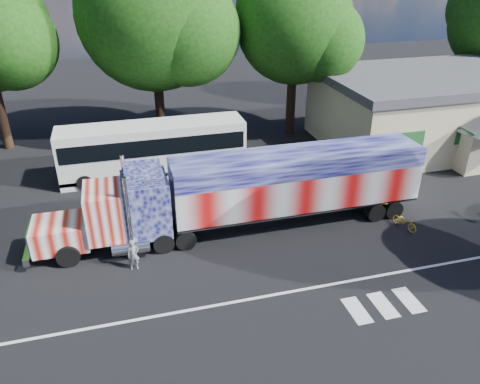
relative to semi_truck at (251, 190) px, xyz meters
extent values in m
plane|color=black|center=(-0.47, -2.52, -2.20)|extent=(100.00, 100.00, 0.00)
cube|color=silver|center=(-0.47, -5.52, -2.19)|extent=(30.00, 0.15, 0.01)
cube|color=silver|center=(2.33, -7.32, -2.19)|extent=(0.70, 1.60, 0.01)
cube|color=silver|center=(3.53, -7.32, -2.19)|extent=(0.70, 1.60, 0.01)
cube|color=silver|center=(4.73, -7.32, -2.19)|extent=(0.70, 1.60, 0.01)
cube|color=black|center=(-6.25, 0.00, -1.52)|extent=(8.73, 0.97, 0.29)
cube|color=#D6847E|center=(-9.35, 0.00, -1.03)|extent=(2.52, 2.13, 1.26)
cube|color=silver|center=(-10.66, 0.00, -1.03)|extent=(0.12, 1.84, 1.12)
cube|color=silver|center=(-10.86, 0.00, -1.66)|extent=(0.29, 2.42, 0.35)
cube|color=#D6847E|center=(-7.22, 0.00, -0.16)|extent=(1.75, 2.42, 2.42)
cube|color=black|center=(-8.04, 0.00, 0.28)|extent=(0.06, 2.04, 0.87)
cube|color=#464985|center=(-5.28, 0.00, -0.06)|extent=(2.13, 2.42, 2.81)
cube|color=#464985|center=(-5.28, 0.00, 1.54)|extent=(1.75, 2.33, 0.48)
cylinder|color=silver|center=(-6.15, 1.28, -0.06)|extent=(0.19, 0.19, 4.27)
cylinder|color=silver|center=(-6.15, -1.28, -0.06)|extent=(0.19, 0.19, 4.27)
cylinder|color=silver|center=(-6.25, 1.26, -1.57)|extent=(1.75, 0.64, 0.64)
cylinder|color=silver|center=(-6.25, -1.26, -1.57)|extent=(1.75, 0.64, 0.64)
cylinder|color=black|center=(-9.06, -1.07, -1.66)|extent=(1.07, 0.34, 1.07)
cylinder|color=black|center=(-9.06, 1.07, -1.66)|extent=(1.07, 0.34, 1.07)
cylinder|color=black|center=(-4.70, -1.02, -1.69)|extent=(1.01, 0.53, 1.01)
cylinder|color=black|center=(-4.70, 1.02, -1.69)|extent=(1.01, 0.53, 1.01)
cylinder|color=black|center=(-3.63, -1.02, -1.69)|extent=(1.01, 0.53, 1.01)
cylinder|color=black|center=(-3.63, 1.02, -1.69)|extent=(1.01, 0.53, 1.01)
cube|color=black|center=(2.48, 0.00, -1.27)|extent=(12.61, 1.07, 0.29)
cube|color=#CF7070|center=(2.48, 0.00, -0.16)|extent=(12.99, 2.52, 1.94)
cube|color=#464791|center=(2.48, 0.00, 1.29)|extent=(12.99, 2.52, 0.97)
cube|color=silver|center=(2.48, 0.00, -1.13)|extent=(12.99, 2.52, 0.12)
cube|color=silver|center=(8.99, 0.00, 0.33)|extent=(0.04, 2.42, 2.81)
cylinder|color=black|center=(6.65, -1.02, -1.69)|extent=(1.01, 0.53, 1.01)
cylinder|color=black|center=(6.65, 1.02, -1.69)|extent=(1.01, 0.53, 1.01)
cylinder|color=black|center=(7.71, -1.02, -1.69)|extent=(1.01, 0.53, 1.01)
cylinder|color=black|center=(7.71, 1.02, -1.69)|extent=(1.01, 0.53, 1.01)
cube|color=silver|center=(-4.16, 7.97, -0.50)|extent=(11.62, 2.52, 3.39)
cube|color=black|center=(-4.16, 7.97, 0.13)|extent=(11.23, 2.58, 1.06)
cube|color=black|center=(-4.16, 7.97, -1.76)|extent=(11.62, 2.52, 0.24)
cube|color=black|center=(-9.97, 7.97, -0.36)|extent=(0.06, 2.23, 1.36)
cylinder|color=black|center=(-8.51, 6.76, -1.71)|extent=(0.97, 0.29, 0.97)
cylinder|color=black|center=(-8.51, 9.18, -1.71)|extent=(0.97, 0.29, 0.97)
cylinder|color=black|center=(-1.25, 6.76, -1.71)|extent=(0.97, 0.29, 0.97)
cylinder|color=black|center=(-1.25, 9.18, -1.71)|extent=(0.97, 0.29, 0.97)
cylinder|color=black|center=(-0.38, 6.76, -1.71)|extent=(0.97, 0.29, 0.97)
cylinder|color=black|center=(-0.38, 9.18, -1.71)|extent=(0.97, 0.29, 0.97)
cube|color=beige|center=(19.53, 8.48, 0.10)|extent=(22.00, 10.00, 4.60)
cube|color=#46464B|center=(19.53, 8.48, 2.70)|extent=(22.40, 10.40, 0.60)
cube|color=#1E5926|center=(11.53, 3.44, 0.20)|extent=(1.60, 0.08, 1.20)
cube|color=#1E5926|center=(15.53, 3.44, 0.20)|extent=(1.60, 0.08, 1.20)
imported|color=slate|center=(-6.18, -2.06, -1.46)|extent=(0.55, 0.38, 1.48)
imported|color=gold|center=(7.73, -2.22, -1.80)|extent=(0.95, 1.61, 0.80)
sphere|color=#1D4C11|center=(-12.36, 14.09, 5.49)|extent=(6.23, 6.23, 6.23)
cylinder|color=black|center=(7.05, 13.04, 1.08)|extent=(0.70, 0.70, 6.54)
sphere|color=#1D4C11|center=(7.05, 13.04, 5.98)|extent=(8.46, 8.46, 8.46)
sphere|color=#1D4C11|center=(8.75, 11.77, 5.05)|extent=(5.92, 5.92, 5.92)
sphere|color=#1D4C11|center=(5.78, 14.31, 6.92)|extent=(5.50, 5.50, 5.50)
cylinder|color=black|center=(-2.92, 14.64, 1.41)|extent=(0.70, 0.70, 7.22)
sphere|color=#1D4C11|center=(-2.92, 14.64, 6.83)|extent=(10.52, 10.52, 10.52)
sphere|color=#1D4C11|center=(-0.82, 13.06, 5.80)|extent=(7.36, 7.36, 7.36)
camera|label=1|loc=(-6.10, -20.18, 10.82)|focal=35.00mm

